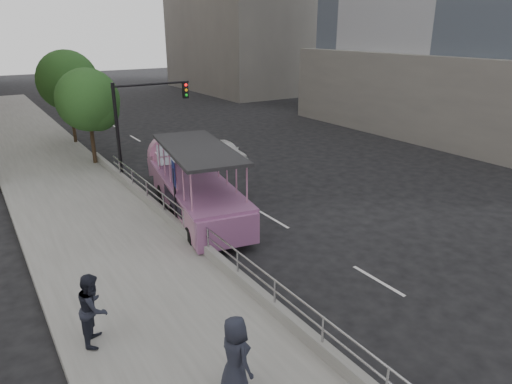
{
  "coord_description": "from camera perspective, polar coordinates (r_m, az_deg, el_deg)",
  "views": [
    {
      "loc": [
        -9.38,
        -10.78,
        7.79
      ],
      "look_at": [
        -1.25,
        1.88,
        2.34
      ],
      "focal_mm": 32.0,
      "sensor_mm": 36.0,
      "label": 1
    }
  ],
  "objects": [
    {
      "name": "street_tree_far",
      "position": [
        33.49,
        -22.29,
        12.52
      ],
      "size": [
        3.97,
        3.97,
        6.45
      ],
      "color": "#362618",
      "rests_on": "ground"
    },
    {
      "name": "duck_boat",
      "position": [
        20.48,
        -8.1,
        0.92
      ],
      "size": [
        3.94,
        9.93,
        3.21
      ],
      "color": "black",
      "rests_on": "ground"
    },
    {
      "name": "street_tree_near",
      "position": [
        27.68,
        -20.04,
        10.5
      ],
      "size": [
        3.52,
        3.52,
        5.72
      ],
      "color": "#362618",
      "rests_on": "ground"
    },
    {
      "name": "sidewalk",
      "position": [
        22.44,
        -21.39,
        -1.42
      ],
      "size": [
        5.5,
        80.0,
        0.3
      ],
      "primitive_type": "cube",
      "color": "#A1A19C",
      "rests_on": "ground"
    },
    {
      "name": "pedestrian_mid",
      "position": [
        12.31,
        -19.67,
        -13.52
      ],
      "size": [
        1.03,
        1.13,
        1.89
      ],
      "primitive_type": "imported",
      "rotation": [
        0.0,
        0.0,
        1.15
      ],
      "color": "#232634",
      "rests_on": "sidewalk"
    },
    {
      "name": "guardrail",
      "position": [
        15.71,
        -6.03,
        -5.23
      ],
      "size": [
        0.07,
        22.0,
        0.71
      ],
      "color": "#A7A7AB",
      "rests_on": "kerb_wall"
    },
    {
      "name": "ground",
      "position": [
        16.27,
        7.37,
        -8.86
      ],
      "size": [
        160.0,
        160.0,
        0.0
      ],
      "primitive_type": "plane",
      "color": "black"
    },
    {
      "name": "traffic_signal",
      "position": [
        24.88,
        -14.45,
        9.37
      ],
      "size": [
        4.2,
        0.32,
        5.2
      ],
      "color": "black",
      "rests_on": "ground"
    },
    {
      "name": "car",
      "position": [
        28.3,
        -3.88,
        5.18
      ],
      "size": [
        1.46,
        3.6,
        1.23
      ],
      "primitive_type": "imported",
      "rotation": [
        0.0,
        0.0,
        -0.0
      ],
      "color": "white",
      "rests_on": "ground"
    },
    {
      "name": "kerb_wall",
      "position": [
        16.0,
        -5.95,
        -7.39
      ],
      "size": [
        0.24,
        30.0,
        0.36
      ],
      "primitive_type": "cube",
      "color": "#A4A59F",
      "rests_on": "sidewalk"
    },
    {
      "name": "pedestrian_far",
      "position": [
        10.25,
        -2.58,
        -19.84
      ],
      "size": [
        0.66,
        0.96,
        1.88
      ],
      "primitive_type": "imported",
      "rotation": [
        0.0,
        0.0,
        1.64
      ],
      "color": "#232634",
      "rests_on": "sidewalk"
    },
    {
      "name": "parking_sign",
      "position": [
        18.05,
        -10.12,
        0.34
      ],
      "size": [
        0.17,
        0.65,
        2.95
      ],
      "color": "black",
      "rests_on": "ground"
    }
  ]
}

